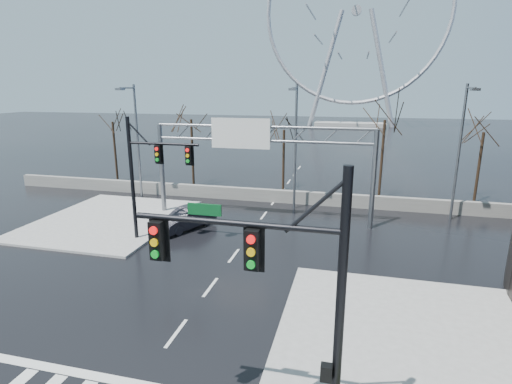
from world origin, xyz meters
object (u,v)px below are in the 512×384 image
(signal_mast_far, at_px, (147,168))
(ferris_wheel, at_px, (356,19))
(sign_gantry, at_px, (256,152))
(signal_mast_near, at_px, (286,285))
(car, at_px, (186,218))

(signal_mast_far, relative_size, ferris_wheel, 0.16)
(signal_mast_far, distance_m, sign_gantry, 8.14)
(signal_mast_near, xyz_separation_m, sign_gantry, (-5.52, 19.00, 0.31))
(sign_gantry, xyz_separation_m, ferris_wheel, (5.38, 80.04, 20.95))
(signal_mast_near, relative_size, sign_gantry, 0.49)
(car, bearing_deg, signal_mast_far, -88.22)
(signal_mast_far, bearing_deg, sign_gantry, 47.53)
(signal_mast_near, bearing_deg, ferris_wheel, 90.08)
(signal_mast_far, bearing_deg, signal_mast_near, -49.74)
(signal_mast_near, xyz_separation_m, signal_mast_far, (-11.01, 13.00, -0.04))
(signal_mast_near, distance_m, sign_gantry, 19.79)
(ferris_wheel, bearing_deg, signal_mast_far, -97.20)
(signal_mast_far, height_order, car, signal_mast_far)
(signal_mast_far, bearing_deg, ferris_wheel, 82.80)
(sign_gantry, height_order, ferris_wheel, ferris_wheel)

